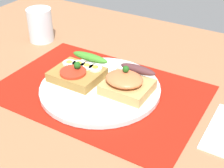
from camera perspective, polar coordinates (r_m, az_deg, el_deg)
name	(u,v)px	position (r cm, az deg, el deg)	size (l,w,h in cm)	color
ground_plane	(100,97)	(71.90, -2.06, -2.37)	(120.00, 90.00, 3.20)	#A36B46
placemat	(100,91)	(70.90, -2.09, -1.21)	(43.92, 30.06, 0.30)	#9D1A0D
plate	(100,88)	(70.51, -2.10, -0.73)	(26.16, 26.16, 1.11)	white
sandwich_egg_tomato	(80,71)	(73.05, -5.72, 2.31)	(10.69, 10.62, 4.27)	olive
sandwich_salmon	(127,82)	(67.72, 2.72, 0.30)	(9.75, 10.00, 5.60)	tan
drinking_glass	(40,25)	(94.17, -12.49, 10.09)	(6.85, 6.85, 9.27)	silver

